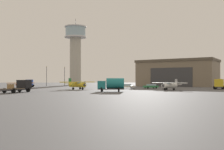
# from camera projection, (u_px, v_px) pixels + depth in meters

# --- Properties ---
(ground_plane) EXTENTS (400.00, 400.00, 0.00)m
(ground_plane) POSITION_uv_depth(u_px,v_px,m) (102.00, 91.00, 61.61)
(ground_plane) COLOR #545456
(control_tower) EXTENTS (11.03, 11.03, 34.00)m
(control_tower) POSITION_uv_depth(u_px,v_px,m) (75.00, 48.00, 134.91)
(control_tower) COLOR #B2AD9E
(control_tower) RESTS_ON ground_plane
(hangar) EXTENTS (35.35, 31.80, 10.80)m
(hangar) POSITION_uv_depth(u_px,v_px,m) (178.00, 73.00, 109.16)
(hangar) COLOR #7A6B56
(hangar) RESTS_ON ground_plane
(airplane_yellow) EXTENTS (9.05, 8.31, 3.12)m
(airplane_yellow) POSITION_uv_depth(u_px,v_px,m) (77.00, 84.00, 72.37)
(airplane_yellow) COLOR gold
(airplane_yellow) RESTS_ON ground_plane
(airplane_white) EXTENTS (7.72, 7.97, 2.86)m
(airplane_white) POSITION_uv_depth(u_px,v_px,m) (170.00, 85.00, 67.87)
(airplane_white) COLOR white
(airplane_white) RESTS_ON ground_plane
(airplane_orange) EXTENTS (7.50, 6.67, 2.53)m
(airplane_orange) POSITION_uv_depth(u_px,v_px,m) (20.00, 84.00, 84.35)
(airplane_orange) COLOR orange
(airplane_orange) RESTS_ON ground_plane
(truck_box_blue) EXTENTS (4.15, 6.70, 2.75)m
(truck_box_blue) POSITION_uv_depth(u_px,v_px,m) (30.00, 83.00, 96.74)
(truck_box_blue) COLOR #38383D
(truck_box_blue) RESTS_ON ground_plane
(truck_flatbed_black) EXTENTS (5.07, 7.37, 2.63)m
(truck_flatbed_black) POSITION_uv_depth(u_px,v_px,m) (20.00, 86.00, 56.17)
(truck_flatbed_black) COLOR #38383D
(truck_flatbed_black) RESTS_ON ground_plane
(truck_fuel_tanker_teal) EXTENTS (6.03, 3.61, 3.04)m
(truck_fuel_tanker_teal) POSITION_uv_depth(u_px,v_px,m) (112.00, 84.00, 59.10)
(truck_fuel_tanker_teal) COLOR #38383D
(truck_fuel_tanker_teal) RESTS_ON ground_plane
(truck_fuel_tanker_yellow) EXTENTS (4.69, 6.04, 2.95)m
(truck_fuel_tanker_yellow) POSITION_uv_depth(u_px,v_px,m) (220.00, 83.00, 74.94)
(truck_fuel_tanker_yellow) COLOR #38383D
(truck_fuel_tanker_yellow) RESTS_ON ground_plane
(car_green) EXTENTS (4.77, 3.22, 1.37)m
(car_green) POSITION_uv_depth(u_px,v_px,m) (151.00, 86.00, 80.97)
(car_green) COLOR #287A42
(car_green) RESTS_ON ground_plane
(car_white) EXTENTS (4.82, 3.44, 1.37)m
(car_white) POSITION_uv_depth(u_px,v_px,m) (127.00, 86.00, 80.59)
(car_white) COLOR white
(car_white) RESTS_ON ground_plane
(light_post_east) EXTENTS (0.44, 0.44, 8.42)m
(light_post_east) POSITION_uv_depth(u_px,v_px,m) (65.00, 74.00, 115.79)
(light_post_east) COLOR #38383D
(light_post_east) RESTS_ON ground_plane
(light_post_north) EXTENTS (0.44, 0.44, 8.65)m
(light_post_north) POSITION_uv_depth(u_px,v_px,m) (47.00, 74.00, 114.01)
(light_post_north) COLOR #38383D
(light_post_north) RESTS_ON ground_plane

